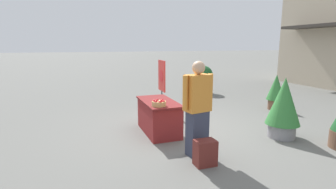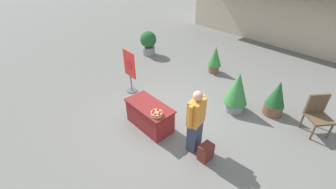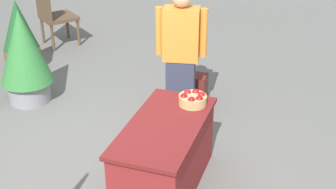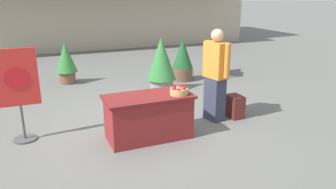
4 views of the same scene
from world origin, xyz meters
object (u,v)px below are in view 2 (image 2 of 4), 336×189
at_px(display_table, 150,116).
at_px(patio_chair, 318,112).
at_px(potted_plant_near_left, 215,59).
at_px(backpack, 206,152).
at_px(potted_plant_near_right, 276,98).
at_px(apple_basket, 156,113).
at_px(person_visitor, 196,122).
at_px(potted_plant_far_right, 237,91).
at_px(poster_board, 130,70).
at_px(potted_plant_far_left, 148,42).

height_order(display_table, patio_chair, patio_chair).
height_order(display_table, potted_plant_near_left, potted_plant_near_left).
bearing_deg(backpack, display_table, -172.93).
bearing_deg(potted_plant_near_right, apple_basket, -116.27).
distance_m(person_visitor, backpack, 0.75).
relative_size(person_visitor, potted_plant_near_left, 1.58).
height_order(display_table, potted_plant_near_right, potted_plant_near_right).
distance_m(display_table, potted_plant_near_right, 3.64).
bearing_deg(potted_plant_far_right, poster_board, -151.03).
bearing_deg(person_visitor, poster_board, -18.43).
relative_size(poster_board, potted_plant_near_right, 1.33).
relative_size(backpack, poster_board, 0.29).
bearing_deg(apple_basket, potted_plant_near_right, 63.73).
bearing_deg(patio_chair, potted_plant_near_left, -154.42).
relative_size(apple_basket, potted_plant_far_right, 0.22).
bearing_deg(potted_plant_far_right, potted_plant_near_left, 141.72).
bearing_deg(potted_plant_near_right, backpack, -95.03).
bearing_deg(potted_plant_far_left, potted_plant_near_right, -0.72).
relative_size(apple_basket, backpack, 0.67).
distance_m(potted_plant_near_right, potted_plant_far_left, 5.98).
bearing_deg(potted_plant_far_left, person_visitor, -28.01).
xyz_separation_m(display_table, poster_board, (-1.85, 0.68, 0.46)).
relative_size(apple_basket, patio_chair, 0.27).
bearing_deg(poster_board, potted_plant_far_left, -137.53).
xyz_separation_m(display_table, potted_plant_far_right, (1.15, 2.34, 0.32)).
xyz_separation_m(display_table, apple_basket, (0.46, -0.14, 0.41)).
height_order(backpack, potted_plant_far_right, potted_plant_far_right).
distance_m(person_visitor, patio_chair, 3.32).
distance_m(poster_board, patio_chair, 5.50).
height_order(patio_chair, potted_plant_far_left, potted_plant_far_left).
xyz_separation_m(poster_board, potted_plant_near_left, (1.03, 3.21, -0.24)).
relative_size(display_table, potted_plant_far_left, 1.28).
relative_size(display_table, apple_basket, 4.88).
relative_size(poster_board, potted_plant_near_left, 1.40).
height_order(patio_chair, potted_plant_near_left, patio_chair).
xyz_separation_m(person_visitor, potted_plant_far_left, (-5.32, 2.83, -0.24)).
bearing_deg(backpack, potted_plant_near_left, 125.29).
relative_size(potted_plant_far_left, potted_plant_far_right, 0.86).
xyz_separation_m(person_visitor, poster_board, (-3.21, 0.40, -0.03)).
bearing_deg(potted_plant_far_left, poster_board, -49.06).
xyz_separation_m(display_table, potted_plant_near_left, (-0.82, 3.89, 0.22)).
bearing_deg(apple_basket, potted_plant_far_left, 143.74).
height_order(apple_basket, backpack, apple_basket).
bearing_deg(display_table, potted_plant_near_right, 56.19).
bearing_deg(apple_basket, backpack, 15.27).
bearing_deg(potted_plant_near_right, potted_plant_far_right, -141.80).
bearing_deg(potted_plant_far_left, patio_chair, 0.04).
xyz_separation_m(apple_basket, potted_plant_near_right, (1.56, 3.16, -0.23)).
relative_size(poster_board, potted_plant_far_left, 1.35).
xyz_separation_m(potted_plant_near_left, potted_plant_far_left, (-3.13, -0.79, 0.02)).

